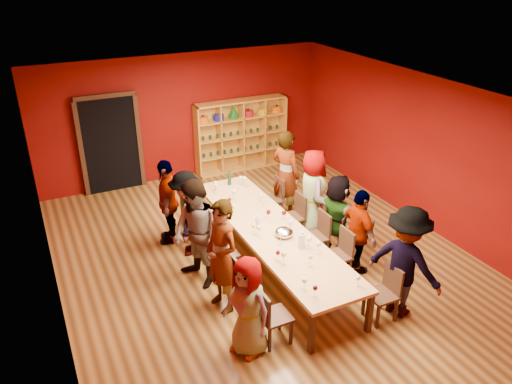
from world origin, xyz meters
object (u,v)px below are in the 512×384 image
chair_person_left_2 (220,251)px  chair_person_right_4 (275,196)px  person_right_2 (337,215)px  person_left_2 (196,234)px  person_right_0 (405,262)px  person_right_4 (286,174)px  person_left_4 (168,201)px  chair_person_left_0 (270,314)px  person_left_0 (248,307)px  chair_person_right_2 (319,233)px  chair_person_right_3 (295,213)px  wine_bottle (230,179)px  spittoon_bowl (284,232)px  person_right_3 (313,193)px  chair_person_left_4 (190,213)px  chair_person_left_1 (240,275)px  tasting_table (271,231)px  shelving_unit (240,131)px  chair_person_right_1 (341,252)px  person_left_1 (222,257)px  chair_person_left_3 (201,226)px  person_left_3 (187,214)px  chair_person_right_0 (386,290)px  person_right_1 (359,233)px

chair_person_left_2 → chair_person_right_4: (1.82, 1.47, 0.00)m
person_right_2 → chair_person_right_4: bearing=-1.1°
person_left_2 → person_right_0: person_left_2 is taller
person_right_4 → person_left_4: bearing=67.4°
person_left_4 → chair_person_right_4: 2.27m
chair_person_left_0 → person_left_0: 0.43m
chair_person_right_2 → chair_person_right_3: 0.83m
chair_person_right_2 → wine_bottle: size_ratio=2.85×
chair_person_left_0 → person_left_2: bearing=102.6°
person_left_2 → spittoon_bowl: size_ratio=5.96×
person_right_3 → person_right_4: (-0.12, 0.86, 0.07)m
chair_person_left_0 → chair_person_right_2: size_ratio=1.00×
person_left_2 → chair_person_left_4: 1.64m
chair_person_left_1 → chair_person_right_3: (1.82, 1.39, 0.00)m
tasting_table → shelving_unit: bearing=72.1°
chair_person_left_0 → chair_person_right_1: same height
chair_person_left_4 → chair_person_right_1: 3.05m
tasting_table → person_left_0: bearing=-125.9°
person_left_1 → chair_person_right_4: 3.11m
chair_person_left_3 → person_right_0: person_right_0 is taller
shelving_unit → person_right_2: 4.46m
chair_person_left_1 → chair_person_left_2: bearing=90.0°
person_left_1 → spittoon_bowl: (1.28, 0.37, -0.10)m
person_left_3 → person_right_4: bearing=123.0°
chair_person_left_0 → person_left_4: 3.39m
person_left_0 → shelving_unit: bearing=131.6°
tasting_table → chair_person_right_2: (0.91, -0.13, -0.20)m
person_left_2 → chair_person_right_0: 3.08m
person_left_4 → person_right_3: bearing=91.5°
chair_person_right_3 → chair_person_left_2: bearing=-161.5°
chair_person_left_0 → chair_person_right_4: (1.82, 3.28, 0.00)m
chair_person_left_0 → wine_bottle: wine_bottle is taller
person_right_0 → spittoon_bowl: bearing=12.7°
chair_person_left_2 → chair_person_left_3: size_ratio=1.00×
person_left_3 → person_right_2: 2.71m
tasting_table → person_left_4: size_ratio=2.68×
chair_person_left_1 → chair_person_left_3: same height
shelving_unit → chair_person_right_2: 4.50m
person_left_0 → person_right_0: bearing=59.0°
chair_person_right_0 → wine_bottle: (-0.83, 3.97, 0.37)m
person_left_2 → person_right_3: (2.60, 0.61, -0.06)m
person_right_0 → person_left_3: bearing=16.5°
person_left_2 → chair_person_left_4: size_ratio=2.09×
person_left_1 → person_left_4: 2.32m
person_left_2 → chair_person_right_3: person_left_2 is taller
person_right_3 → person_right_4: 0.87m
person_left_2 → chair_person_left_2: bearing=75.3°
chair_person_left_1 → wine_bottle: bearing=69.6°
tasting_table → person_right_1: size_ratio=2.89×
chair_person_left_4 → wine_bottle: wine_bottle is taller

